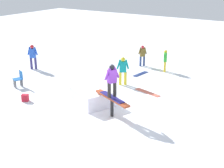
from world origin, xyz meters
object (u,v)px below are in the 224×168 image
main_rider_on_rail (112,81)px  loose_snowboard_navy (141,74)px  bystander_green (165,60)px  bystander_brown (142,55)px  folding_chair (19,80)px  rail_feature (112,101)px  bystander_teal (123,69)px  bystander_blue (33,56)px  backpack_on_snow (25,98)px  loose_snowboard_coral (147,92)px

main_rider_on_rail → loose_snowboard_navy: main_rider_on_rail is taller
main_rider_on_rail → bystander_green: 7.19m
bystander_brown → bystander_green: bystander_brown is taller
bystander_green → folding_chair: bearing=-61.5°
bystander_green → folding_chair: bystander_green is taller
rail_feature → bystander_brown: 7.80m
bystander_teal → loose_snowboard_navy: 2.34m
bystander_blue → backpack_on_snow: bearing=-76.0°
bystander_green → bystander_teal: bearing=-38.2°
bystander_brown → backpack_on_snow: 8.54m
bystander_green → loose_snowboard_coral: bystander_green is taller
backpack_on_snow → loose_snowboard_coral: bearing=16.7°
main_rider_on_rail → bystander_brown: bearing=132.0°
main_rider_on_rail → bystander_teal: bearing=138.3°
backpack_on_snow → rail_feature: bearing=-15.4°
bystander_blue → backpack_on_snow: 5.30m
rail_feature → folding_chair: size_ratio=2.43×
loose_snowboard_navy → folding_chair: 7.09m
rail_feature → loose_snowboard_coral: bearing=112.2°
folding_chair → bystander_brown: bearing=84.8°
bystander_green → bystander_brown: bearing=-123.0°
rail_feature → main_rider_on_rail: (0.00, 0.00, 0.87)m
bystander_blue → loose_snowboard_navy: size_ratio=1.26×
bystander_blue → backpack_on_snow: (3.51, -3.91, -0.71)m
folding_chair → main_rider_on_rail: bearing=19.5°
bystander_teal → loose_snowboard_coral: 1.92m
bystander_brown → bystander_teal: size_ratio=0.88×
loose_snowboard_navy → bystander_blue: bearing=122.3°
main_rider_on_rail → folding_chair: bearing=-158.9°
main_rider_on_rail → loose_snowboard_coral: 3.66m
backpack_on_snow → bystander_brown: bearing=50.0°
bystander_blue → loose_snowboard_coral: size_ratio=1.03×
main_rider_on_rail → bystander_green: (-0.71, 7.11, -0.83)m
rail_feature → backpack_on_snow: bearing=-145.8°
bystander_green → backpack_on_snow: bearing=-47.7°
bystander_blue → folding_chair: bystander_blue is taller
bystander_blue → loose_snowboard_coral: 7.98m
rail_feature → bystander_teal: (-1.65, 3.63, 0.15)m
rail_feature → loose_snowboard_coral: 3.38m
loose_snowboard_coral → loose_snowboard_navy: same height
rail_feature → folding_chair: 6.15m
bystander_brown → loose_snowboard_coral: bystander_brown is taller
main_rider_on_rail → loose_snowboard_navy: size_ratio=1.20×
bystander_blue → loose_snowboard_coral: bearing=-26.0°
bystander_green → bystander_teal: bystander_teal is taller
bystander_green → backpack_on_snow: 8.82m
bystander_green → rail_feature: bearing=-17.3°
bystander_blue → bystander_green: (7.19, 4.08, -0.12)m
bystander_blue → bystander_teal: (6.24, 0.60, -0.01)m
bystander_blue → bystander_green: bystander_blue is taller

